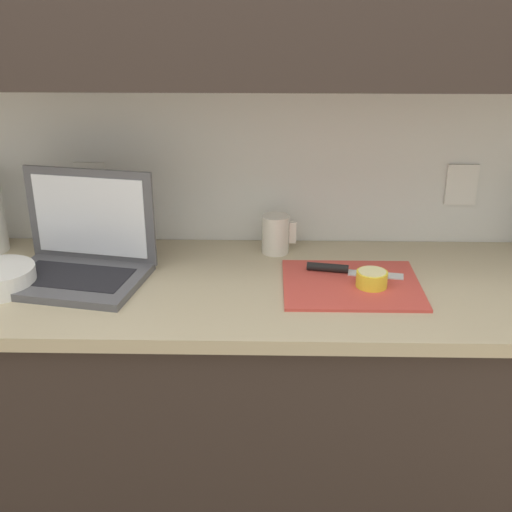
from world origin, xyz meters
TOP-DOWN VIEW (x-y plane):
  - wall_back at (0.00, 0.23)m, footprint 5.20×0.38m
  - counter_unit at (-0.02, 0.00)m, footprint 2.54×0.60m
  - laptop at (-0.32, 0.03)m, footprint 0.40×0.32m
  - cutting_board at (0.38, -0.02)m, footprint 0.35×0.29m
  - knife at (0.36, 0.05)m, footprint 0.25×0.07m
  - lemon_half_cut at (0.43, -0.03)m, footprint 0.08×0.08m
  - measuring_cup at (0.19, 0.21)m, footprint 0.10×0.08m

SIDE VIEW (x-z plane):
  - counter_unit at x=-0.02m, z-range 0.01..0.94m
  - cutting_board at x=0.38m, z-range 0.94..0.94m
  - knife at x=0.36m, z-range 0.94..0.96m
  - lemon_half_cut at x=0.43m, z-range 0.94..0.98m
  - measuring_cup at x=0.19m, z-range 0.94..1.05m
  - laptop at x=-0.32m, z-range 0.86..1.14m
  - wall_back at x=0.00m, z-range 0.26..2.86m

